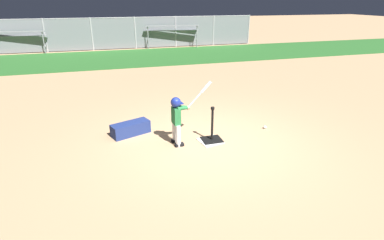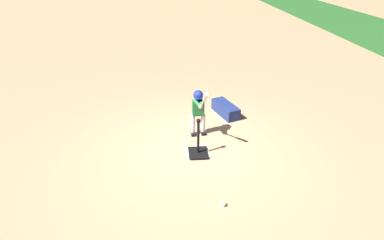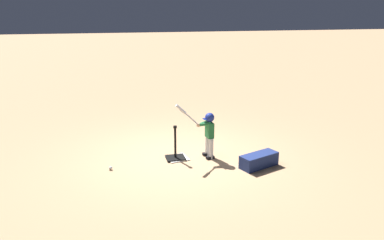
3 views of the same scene
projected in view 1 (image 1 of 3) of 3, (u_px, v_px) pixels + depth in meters
The scene contains 10 objects.
ground_plane at pixel (210, 143), 6.28m from camera, with size 90.00×90.00×0.00m, color tan.
grass_outfield_strip at pixel (143, 57), 15.49m from camera, with size 56.00×5.16×0.02m, color #286026.
backstop_fence at pixel (135, 32), 17.78m from camera, with size 14.92×0.08×1.83m.
home_plate at pixel (210, 141), 6.34m from camera, with size 0.44×0.44×0.02m, color white.
batting_tee at pixel (212, 136), 6.32m from camera, with size 0.41×0.37×0.76m.
batter_child at pixel (178, 115), 6.00m from camera, with size 0.88×0.33×1.28m.
baseball at pixel (265, 127), 6.95m from camera, with size 0.07×0.07×0.07m, color white.
bleachers_left_center at pixel (15, 41), 16.83m from camera, with size 4.07×2.70×1.23m.
bleachers_right_center at pixel (171, 35), 18.90m from camera, with size 3.43×2.55×1.35m.
equipment_bag at pixel (131, 129), 6.62m from camera, with size 0.84×0.32×0.28m, color navy.
Camera 1 is at (-1.96, -5.30, 2.81)m, focal length 28.00 mm.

